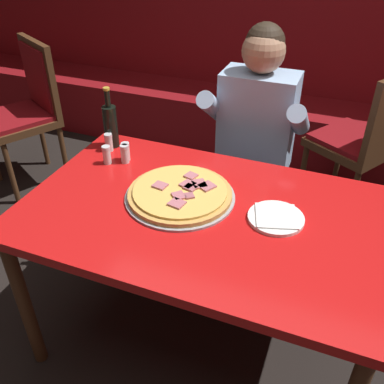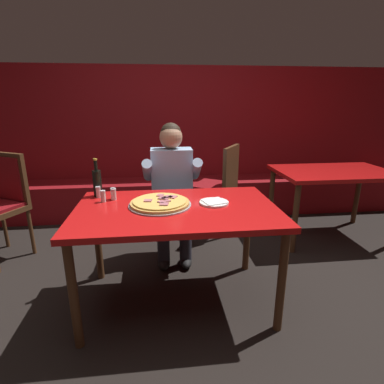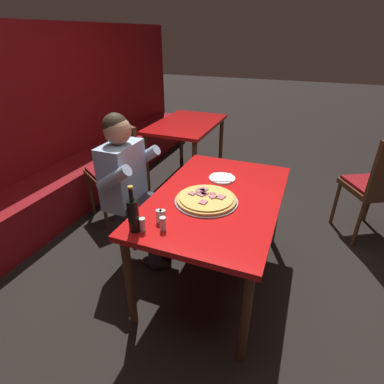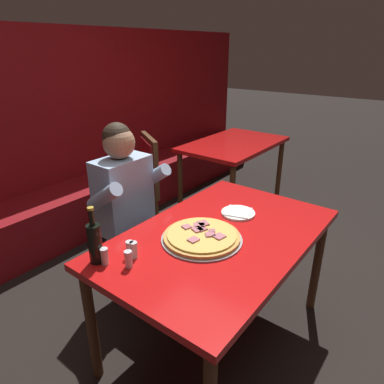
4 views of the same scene
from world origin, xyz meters
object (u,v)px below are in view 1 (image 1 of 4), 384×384
(shaker_red_pepper_flakes, at_px, (126,152))
(diner_seated_blue_shirt, at_px, (252,141))
(main_dining_table, at_px, (202,226))
(pizza, at_px, (180,194))
(plate_white_paper, at_px, (276,218))
(shaker_black_pepper, at_px, (109,143))
(beer_bottle, at_px, (110,125))
(dining_chair_near_left, at_px, (28,105))
(shaker_parmesan, at_px, (125,155))
(shaker_oregano, at_px, (107,156))
(dining_chair_side_aisle, at_px, (367,136))

(shaker_red_pepper_flakes, height_order, diner_seated_blue_shirt, diner_seated_blue_shirt)
(main_dining_table, xyz_separation_m, pizza, (-0.11, 0.05, 0.10))
(main_dining_table, xyz_separation_m, plate_white_paper, (0.27, 0.05, 0.09))
(pizza, relative_size, shaker_black_pepper, 5.11)
(pizza, relative_size, diner_seated_blue_shirt, 0.34)
(beer_bottle, relative_size, dining_chair_near_left, 0.29)
(dining_chair_near_left, bearing_deg, plate_white_paper, -24.34)
(shaker_parmesan, height_order, dining_chair_near_left, dining_chair_near_left)
(shaker_parmesan, distance_m, shaker_oregano, 0.08)
(shaker_black_pepper, bearing_deg, main_dining_table, -26.01)
(diner_seated_blue_shirt, bearing_deg, shaker_black_pepper, -143.42)
(pizza, bearing_deg, dining_chair_near_left, 150.31)
(pizza, xyz_separation_m, shaker_parmesan, (-0.34, 0.17, 0.02))
(shaker_black_pepper, relative_size, dining_chair_side_aisle, 0.09)
(main_dining_table, height_order, dining_chair_near_left, dining_chair_near_left)
(shaker_red_pepper_flakes, xyz_separation_m, dining_chair_near_left, (-1.14, 0.66, -0.21))
(beer_bottle, distance_m, shaker_parmesan, 0.19)
(pizza, bearing_deg, shaker_red_pepper_flakes, 151.62)
(dining_chair_near_left, bearing_deg, dining_chair_side_aisle, 9.50)
(dining_chair_near_left, bearing_deg, shaker_parmesan, -30.73)
(shaker_black_pepper, bearing_deg, plate_white_paper, -15.50)
(plate_white_paper, distance_m, dining_chair_side_aisle, 1.26)
(shaker_black_pepper, xyz_separation_m, shaker_red_pepper_flakes, (0.12, -0.05, 0.00))
(main_dining_table, distance_m, shaker_red_pepper_flakes, 0.53)
(pizza, relative_size, dining_chair_near_left, 0.44)
(shaker_red_pepper_flakes, height_order, dining_chair_side_aisle, dining_chair_side_aisle)
(shaker_oregano, distance_m, shaker_red_pepper_flakes, 0.09)
(shaker_black_pepper, height_order, dining_chair_near_left, dining_chair_near_left)
(plate_white_paper, bearing_deg, pizza, -179.96)
(dining_chair_near_left, bearing_deg, shaker_black_pepper, -30.89)
(beer_bottle, distance_m, dining_chair_side_aisle, 1.51)
(beer_bottle, bearing_deg, plate_white_paper, -18.23)
(pizza, distance_m, dining_chair_side_aisle, 1.40)
(main_dining_table, xyz_separation_m, shaker_parmesan, (-0.45, 0.21, 0.12))
(shaker_parmesan, relative_size, shaker_red_pepper_flakes, 1.00)
(plate_white_paper, height_order, dining_chair_side_aisle, dining_chair_side_aisle)
(shaker_parmesan, bearing_deg, main_dining_table, -25.03)
(dining_chair_side_aisle, bearing_deg, shaker_oregano, -135.37)
(plate_white_paper, xyz_separation_m, diner_seated_blue_shirt, (-0.27, 0.67, -0.06))
(plate_white_paper, bearing_deg, dining_chair_side_aisle, 76.11)
(shaker_black_pepper, relative_size, shaker_red_pepper_flakes, 1.00)
(plate_white_paper, xyz_separation_m, shaker_oregano, (-0.80, 0.13, 0.03))
(shaker_oregano, xyz_separation_m, dining_chair_near_left, (-1.07, 0.72, -0.21))
(beer_bottle, bearing_deg, pizza, -30.87)
(shaker_parmesan, bearing_deg, dining_chair_side_aisle, 45.52)
(shaker_red_pepper_flakes, xyz_separation_m, dining_chair_side_aisle, (1.03, 1.02, -0.21))
(pizza, xyz_separation_m, dining_chair_near_left, (-1.48, 0.85, -0.19))
(shaker_red_pepper_flakes, bearing_deg, main_dining_table, -26.87)
(beer_bottle, height_order, shaker_parmesan, beer_bottle)
(main_dining_table, relative_size, dining_chair_side_aisle, 1.40)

